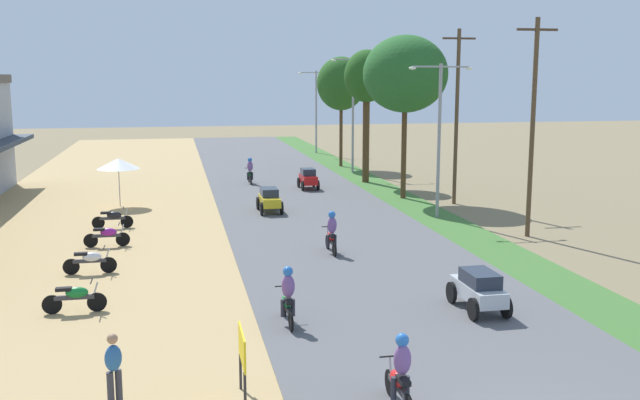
# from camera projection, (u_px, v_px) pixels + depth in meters

# --- Properties ---
(parked_motorbike_nearest) EXTENTS (1.80, 0.54, 0.94)m
(parked_motorbike_nearest) POSITION_uv_depth(u_px,v_px,m) (75.00, 296.00, 20.76)
(parked_motorbike_nearest) COLOR black
(parked_motorbike_nearest) RESTS_ON dirt_shoulder
(parked_motorbike_second) EXTENTS (1.80, 0.54, 0.94)m
(parked_motorbike_second) POSITION_uv_depth(u_px,v_px,m) (91.00, 260.00, 24.86)
(parked_motorbike_second) COLOR black
(parked_motorbike_second) RESTS_ON dirt_shoulder
(parked_motorbike_third) EXTENTS (1.80, 0.54, 0.94)m
(parked_motorbike_third) POSITION_uv_depth(u_px,v_px,m) (107.00, 235.00, 28.81)
(parked_motorbike_third) COLOR black
(parked_motorbike_third) RESTS_ON dirt_shoulder
(parked_motorbike_fourth) EXTENTS (1.80, 0.54, 0.94)m
(parked_motorbike_fourth) POSITION_uv_depth(u_px,v_px,m) (113.00, 218.00, 32.32)
(parked_motorbike_fourth) COLOR black
(parked_motorbike_fourth) RESTS_ON dirt_shoulder
(street_signboard) EXTENTS (0.06, 1.30, 1.50)m
(street_signboard) POSITION_uv_depth(u_px,v_px,m) (242.00, 352.00, 15.10)
(street_signboard) COLOR #262628
(street_signboard) RESTS_ON dirt_shoulder
(vendor_umbrella) EXTENTS (2.20, 2.20, 2.52)m
(vendor_umbrella) POSITION_uv_depth(u_px,v_px,m) (118.00, 164.00, 37.55)
(vendor_umbrella) COLOR #99999E
(vendor_umbrella) RESTS_ON dirt_shoulder
(pedestrian_on_shoulder) EXTENTS (0.43, 0.38, 1.62)m
(pedestrian_on_shoulder) POSITION_uv_depth(u_px,v_px,m) (114.00, 367.00, 14.66)
(pedestrian_on_shoulder) COLOR #33333D
(pedestrian_on_shoulder) RESTS_ON dirt_shoulder
(median_tree_nearest) EXTENTS (4.64, 4.64, 8.96)m
(median_tree_nearest) POSITION_uv_depth(u_px,v_px,m) (405.00, 74.00, 39.34)
(median_tree_nearest) COLOR #4C351E
(median_tree_nearest) RESTS_ON median_strip
(median_tree_second) EXTENTS (2.84, 2.84, 8.40)m
(median_tree_second) POSITION_uv_depth(u_px,v_px,m) (367.00, 78.00, 45.49)
(median_tree_second) COLOR #4C351E
(median_tree_second) RESTS_ON median_strip
(median_tree_third) EXTENTS (3.65, 3.65, 8.18)m
(median_tree_third) POSITION_uv_depth(u_px,v_px,m) (341.00, 84.00, 53.76)
(median_tree_third) COLOR #4C351E
(median_tree_third) RESTS_ON median_strip
(streetlamp_near) EXTENTS (3.16, 0.20, 7.32)m
(streetlamp_near) POSITION_uv_depth(u_px,v_px,m) (439.00, 129.00, 34.32)
(streetlamp_near) COLOR gray
(streetlamp_near) RESTS_ON median_strip
(streetlamp_mid) EXTENTS (3.16, 0.20, 8.04)m
(streetlamp_mid) POSITION_uv_depth(u_px,v_px,m) (353.00, 107.00, 50.63)
(streetlamp_mid) COLOR gray
(streetlamp_mid) RESTS_ON median_strip
(streetlamp_far) EXTENTS (3.16, 0.20, 7.21)m
(streetlamp_far) POSITION_uv_depth(u_px,v_px,m) (316.00, 105.00, 63.62)
(streetlamp_far) COLOR gray
(streetlamp_far) RESTS_ON median_strip
(utility_pole_near) EXTENTS (1.80, 0.20, 9.18)m
(utility_pole_near) POSITION_uv_depth(u_px,v_px,m) (533.00, 125.00, 30.26)
(utility_pole_near) COLOR brown
(utility_pole_near) RESTS_ON ground
(utility_pole_far) EXTENTS (1.80, 0.20, 9.23)m
(utility_pole_far) POSITION_uv_depth(u_px,v_px,m) (457.00, 114.00, 38.19)
(utility_pole_far) COLOR brown
(utility_pole_far) RESTS_ON ground
(car_sedan_silver) EXTENTS (1.10, 2.26, 1.19)m
(car_sedan_silver) POSITION_uv_depth(u_px,v_px,m) (479.00, 288.00, 20.87)
(car_sedan_silver) COLOR #B7BCC1
(car_sedan_silver) RESTS_ON road_strip
(car_sedan_yellow) EXTENTS (1.10, 2.26, 1.19)m
(car_sedan_yellow) POSITION_uv_depth(u_px,v_px,m) (269.00, 199.00, 36.16)
(car_sedan_yellow) COLOR gold
(car_sedan_yellow) RESTS_ON road_strip
(car_hatchback_red) EXTENTS (1.04, 2.00, 1.23)m
(car_hatchback_red) POSITION_uv_depth(u_px,v_px,m) (308.00, 178.00, 43.56)
(car_hatchback_red) COLOR red
(car_hatchback_red) RESTS_ON road_strip
(motorbike_foreground_rider) EXTENTS (0.54, 1.80, 1.66)m
(motorbike_foreground_rider) POSITION_uv_depth(u_px,v_px,m) (400.00, 373.00, 14.62)
(motorbike_foreground_rider) COLOR black
(motorbike_foreground_rider) RESTS_ON road_strip
(motorbike_ahead_second) EXTENTS (0.54, 1.80, 1.66)m
(motorbike_ahead_second) POSITION_uv_depth(u_px,v_px,m) (288.00, 297.00, 19.69)
(motorbike_ahead_second) COLOR black
(motorbike_ahead_second) RESTS_ON road_strip
(motorbike_ahead_third) EXTENTS (0.54, 1.80, 1.66)m
(motorbike_ahead_third) POSITION_uv_depth(u_px,v_px,m) (331.00, 233.00, 27.68)
(motorbike_ahead_third) COLOR black
(motorbike_ahead_third) RESTS_ON road_strip
(motorbike_ahead_fourth) EXTENTS (0.54, 1.80, 1.66)m
(motorbike_ahead_fourth) POSITION_uv_depth(u_px,v_px,m) (250.00, 171.00, 45.69)
(motorbike_ahead_fourth) COLOR black
(motorbike_ahead_fourth) RESTS_ON road_strip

